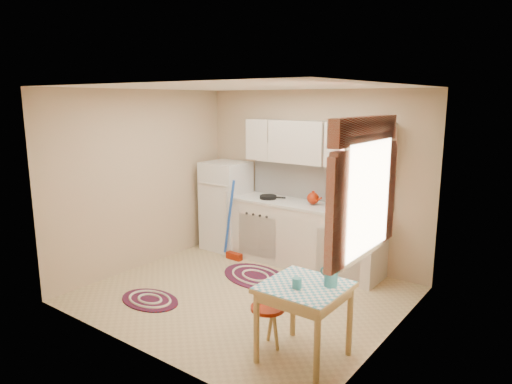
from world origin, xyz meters
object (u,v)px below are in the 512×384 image
table (304,323)px  base_cabinets (305,236)px  fridge (226,206)px  stool (268,327)px

table → base_cabinets: bearing=120.5°
fridge → stool: size_ratio=3.33×
base_cabinets → table: (1.23, -2.09, -0.08)m
fridge → base_cabinets: (1.42, 0.05, -0.26)m
fridge → stool: bearing=-42.3°
stool → fridge: bearing=137.7°
fridge → table: size_ratio=1.94×
base_cabinets → stool: base_cabinets is taller
table → stool: (-0.38, -0.03, -0.15)m
base_cabinets → stool: bearing=-68.2°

